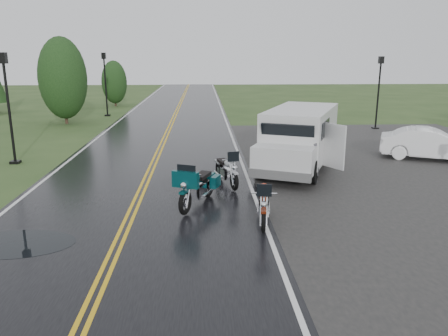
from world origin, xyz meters
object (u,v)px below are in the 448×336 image
motorcycle_silver (234,174)px  lamp_post_near_left (9,109)px  person_at_van (314,163)px  motorcycle_red (264,212)px  motorcycle_teal (185,192)px  lamp_post_far_right (378,93)px  sedan_white (430,144)px  van_white (261,147)px  lamp_post_far_left (106,84)px

motorcycle_silver → lamp_post_near_left: lamp_post_near_left is taller
motorcycle_silver → person_at_van: (2.94, 0.88, 0.11)m
motorcycle_silver → person_at_van: 3.08m
motorcycle_red → motorcycle_teal: motorcycle_teal is taller
lamp_post_near_left → lamp_post_far_right: size_ratio=1.04×
sedan_white → lamp_post_near_left: size_ratio=0.89×
lamp_post_near_left → motorcycle_teal: bearing=-42.1°
motorcycle_red → person_at_van: bearing=69.6°
van_white → sedan_white: 8.47m
motorcycle_red → van_white: van_white is taller
motorcycle_teal → motorcycle_silver: 2.77m
person_at_van → van_white: bearing=-51.7°
van_white → sedan_white: size_ratio=1.52×
motorcycle_teal → lamp_post_far_left: (-6.80, 22.17, 1.67)m
motorcycle_teal → lamp_post_near_left: bearing=160.2°
motorcycle_silver → lamp_post_far_right: (9.96, 12.81, 1.61)m
motorcycle_teal → van_white: size_ratio=0.39×
motorcycle_silver → lamp_post_far_left: bearing=97.4°
lamp_post_far_left → sedan_white: bearing=-41.6°
person_at_van → lamp_post_near_left: 12.80m
motorcycle_teal → lamp_post_far_left: bearing=129.4°
lamp_post_near_left → van_white: bearing=-16.4°
motorcycle_silver → person_at_van: size_ratio=1.45×
motorcycle_red → lamp_post_near_left: size_ratio=0.45×
motorcycle_red → lamp_post_far_right: 19.08m
van_white → motorcycle_teal: bearing=-101.3°
sedan_white → lamp_post_far_right: 8.63m
van_white → person_at_van: bearing=3.3°
motorcycle_red → lamp_post_far_left: bearing=118.6°
motorcycle_silver → lamp_post_far_right: size_ratio=0.49×
motorcycle_red → lamp_post_far_left: 25.25m
lamp_post_near_left → lamp_post_far_left: 15.32m
lamp_post_far_left → van_white: bearing=-62.6°
person_at_van → motorcycle_teal: bearing=3.7°
person_at_van → lamp_post_far_left: bearing=-90.4°
lamp_post_near_left → lamp_post_far_right: 20.84m
person_at_van → lamp_post_far_right: bearing=-151.6°
motorcycle_teal → lamp_post_far_right: bearing=74.9°
person_at_van → lamp_post_far_left: 22.20m
motorcycle_silver → van_white: size_ratio=0.35×
motorcycle_teal → lamp_post_far_right: size_ratio=0.55×
motorcycle_teal → lamp_post_far_right: (11.55, 15.08, 1.54)m
van_white → motorcycle_red: bearing=-72.9°
van_white → lamp_post_far_left: bearing=141.3°
lamp_post_far_left → motorcycle_red: bearing=-69.4°
van_white → lamp_post_far_right: lamp_post_far_right is taller
person_at_van → lamp_post_far_left: size_ratio=0.32×
van_white → sedan_white: (7.97, 2.81, -0.56)m
person_at_van → lamp_post_near_left: lamp_post_near_left is taller
motorcycle_teal → person_at_van: size_ratio=1.61×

